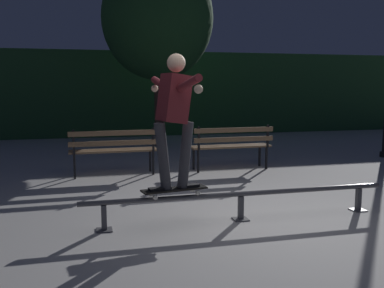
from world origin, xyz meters
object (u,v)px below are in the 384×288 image
(grind_rail, at_px, (241,198))
(skateboarder, at_px, (174,110))
(tree_behind_benches, at_px, (158,19))
(skateboard, at_px, (174,190))
(park_bench_left_center, at_px, (232,143))
(park_bench_leftmost, at_px, (114,147))

(grind_rail, distance_m, skateboarder, 1.37)
(grind_rail, relative_size, tree_behind_benches, 0.77)
(skateboarder, distance_m, tree_behind_benches, 7.27)
(skateboard, xyz_separation_m, park_bench_left_center, (1.78, 3.04, 0.11))
(park_bench_leftmost, bearing_deg, grind_rail, -66.66)
(skateboard, bearing_deg, park_bench_leftmost, 99.00)
(skateboard, height_order, skateboarder, skateboarder)
(skateboard, bearing_deg, tree_behind_benches, 81.67)
(skateboarder, height_order, tree_behind_benches, tree_behind_benches)
(skateboard, bearing_deg, skateboarder, 9.96)
(grind_rail, distance_m, tree_behind_benches, 7.59)
(park_bench_leftmost, distance_m, park_bench_left_center, 2.26)
(grind_rail, xyz_separation_m, tree_behind_benches, (0.18, 6.90, 3.15))
(grind_rail, height_order, park_bench_left_center, park_bench_left_center)
(grind_rail, distance_m, skateboard, 0.85)
(skateboard, distance_m, skateboarder, 0.94)
(grind_rail, relative_size, skateboarder, 2.49)
(grind_rail, relative_size, park_bench_left_center, 2.41)
(grind_rail, bearing_deg, skateboarder, 179.97)
(grind_rail, relative_size, skateboard, 4.83)
(skateboard, relative_size, skateboarder, 0.51)
(park_bench_left_center, bearing_deg, skateboard, -120.35)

